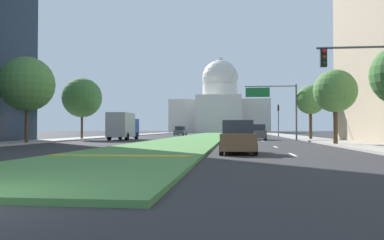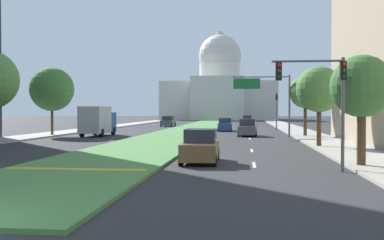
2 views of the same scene
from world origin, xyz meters
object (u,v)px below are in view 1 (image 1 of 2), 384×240
(street_tree_left_mid, at_px, (27,84))
(sedan_distant, at_px, (234,132))
(sedan_far_horizon, at_px, (180,131))
(sedan_very_far, at_px, (247,131))
(traffic_light_far_right, at_px, (278,116))
(traffic_light_near_right, at_px, (370,75))
(overhead_guide_sign, at_px, (276,100))
(street_tree_right_mid, at_px, (335,91))
(street_tree_left_far, at_px, (82,98))
(sedan_lead_stopped, at_px, (237,138))
(capitol_building, at_px, (220,108))
(box_truck_delivery, at_px, (123,126))
(street_tree_right_far, at_px, (310,100))
(sedan_midblock, at_px, (258,133))

(street_tree_left_mid, height_order, sedan_distant, street_tree_left_mid)
(sedan_far_horizon, relative_size, sedan_very_far, 0.98)
(traffic_light_far_right, bearing_deg, traffic_light_near_right, -91.09)
(overhead_guide_sign, bearing_deg, traffic_light_far_right, 82.93)
(street_tree_left_mid, xyz_separation_m, street_tree_right_mid, (26.18, -0.27, -0.93))
(traffic_light_far_right, xyz_separation_m, sedan_very_far, (-3.97, 28.21, -2.49))
(traffic_light_near_right, bearing_deg, sedan_far_horizon, 106.25)
(street_tree_left_far, bearing_deg, sedan_lead_stopped, -52.13)
(capitol_building, height_order, traffic_light_near_right, capitol_building)
(sedan_far_horizon, relative_size, box_truck_delivery, 0.66)
(capitol_building, relative_size, street_tree_left_far, 4.46)
(capitol_building, distance_m, box_truck_delivery, 91.86)
(overhead_guide_sign, relative_size, street_tree_right_far, 1.01)
(traffic_light_far_right, bearing_deg, street_tree_right_far, -83.44)
(street_tree_left_mid, bearing_deg, street_tree_left_far, 90.59)
(sedan_lead_stopped, bearing_deg, traffic_light_far_right, 80.69)
(sedan_lead_stopped, height_order, sedan_distant, sedan_lead_stopped)
(traffic_light_near_right, height_order, sedan_midblock, traffic_light_near_right)
(street_tree_left_far, xyz_separation_m, street_tree_right_far, (27.12, 1.36, -0.39))
(street_tree_right_far, distance_m, sedan_distant, 16.13)
(traffic_light_far_right, relative_size, street_tree_left_far, 0.70)
(traffic_light_far_right, relative_size, sedan_lead_stopped, 1.20)
(traffic_light_far_right, bearing_deg, street_tree_left_far, -145.01)
(sedan_lead_stopped, relative_size, sedan_distant, 0.92)
(capitol_building, bearing_deg, sedan_far_horizon, -95.19)
(sedan_midblock, xyz_separation_m, box_truck_delivery, (-16.11, -1.75, 0.82))
(street_tree_left_far, relative_size, sedan_midblock, 1.74)
(traffic_light_far_right, distance_m, street_tree_left_mid, 39.49)
(street_tree_right_mid, xyz_separation_m, box_truck_delivery, (-21.31, 13.28, -2.66))
(street_tree_right_mid, distance_m, sedan_far_horizon, 47.32)
(traffic_light_far_right, xyz_separation_m, sedan_distant, (-7.08, -3.46, -2.49))
(sedan_very_far, xyz_separation_m, box_truck_delivery, (-16.26, -45.62, 0.86))
(sedan_lead_stopped, bearing_deg, traffic_light_near_right, -27.23)
(sedan_distant, height_order, sedan_very_far, same)
(street_tree_left_mid, xyz_separation_m, sedan_far_horizon, (7.60, 43.11, -4.43))
(street_tree_left_mid, distance_m, sedan_lead_stopped, 21.82)
(street_tree_left_mid, height_order, street_tree_right_mid, street_tree_left_mid)
(sedan_midblock, bearing_deg, street_tree_left_far, -174.55)
(street_tree_left_mid, distance_m, sedan_distant, 32.73)
(street_tree_right_mid, distance_m, sedan_distant, 28.64)
(street_tree_left_far, distance_m, sedan_lead_stopped, 30.36)
(capitol_building, distance_m, street_tree_right_mid, 105.40)
(traffic_light_near_right, relative_size, sedan_midblock, 1.22)
(capitol_building, height_order, street_tree_left_mid, capitol_building)
(overhead_guide_sign, height_order, street_tree_left_far, street_tree_left_far)
(traffic_light_far_right, distance_m, street_tree_right_far, 16.47)
(overhead_guide_sign, height_order, street_tree_right_far, overhead_guide_sign)
(capitol_building, relative_size, sedan_lead_stopped, 7.68)
(sedan_midblock, relative_size, sedan_far_horizon, 1.02)
(traffic_light_near_right, relative_size, street_tree_right_far, 0.81)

